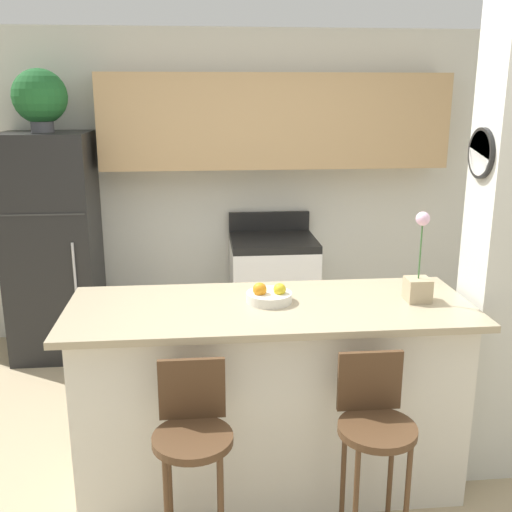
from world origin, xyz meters
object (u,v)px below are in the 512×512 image
Objects in this scene: stove_range at (273,291)px; potted_plant_on_fridge at (40,98)px; bar_stool_right at (374,429)px; orchid_vase at (418,278)px; trash_bin at (127,337)px; fruit_bowl at (269,296)px; refrigerator at (54,247)px; bar_stool_left at (193,439)px.

potted_plant_on_fridge reaches higher than stove_range.
bar_stool_right is 0.84m from orchid_vase.
orchid_vase is 1.23× the size of trash_bin.
fruit_bowl is at bearing -59.33° from trash_bin.
refrigerator is 4.64× the size of trash_bin.
stove_range is at bearing 93.65° from bar_stool_right.
potted_plant_on_fridge is (-1.89, 2.40, 1.39)m from bar_stool_right.
bar_stool_left is 0.84m from fruit_bowl.
trash_bin is (0.55, -0.21, -1.82)m from potted_plant_on_fridge.
refrigerator is 2.65m from bar_stool_left.
refrigerator is at bearing -61.39° from potted_plant_on_fridge.
refrigerator is 7.50× the size of fruit_bowl.
potted_plant_on_fridge reaches higher than bar_stool_left.
potted_plant_on_fridge reaches higher than bar_stool_right.
trash_bin is at bearing 121.34° from bar_stool_right.
bar_stool_left is at bearing -76.09° from trash_bin.
fruit_bowl is 0.62× the size of trash_bin.
bar_stool_left reaches higher than trash_bin.
bar_stool_left is at bearing -65.44° from refrigerator.
bar_stool_right is 4.00× the size of fruit_bowl.
bar_stool_left is (1.10, -2.40, -0.26)m from refrigerator.
refrigerator is 3.85× the size of potted_plant_on_fridge.
refrigerator is at bearing 128.21° from bar_stool_right.
potted_plant_on_fridge is (-1.73, -0.01, 1.55)m from stove_range.
fruit_bowl reaches higher than trash_bin.
potted_plant_on_fridge reaches higher than fruit_bowl.
bar_stool_right is 2.02× the size of orchid_vase.
orchid_vase reaches higher than bar_stool_left.
stove_range is 2.42m from bar_stool_right.
bar_stool_right is at bearing -51.79° from refrigerator.
bar_stool_left is at bearing -65.44° from potted_plant_on_fridge.
potted_plant_on_fridge is 1.21× the size of trash_bin.
potted_plant_on_fridge is at bearing 140.73° from orchid_vase.
fruit_bowl is (1.49, -1.79, 0.16)m from refrigerator.
fruit_bowl reaches higher than bar_stool_left.
fruit_bowl is (-0.76, 0.05, -0.09)m from orchid_vase.
refrigerator is 1.87× the size of bar_stool_left.
stove_range is 1.14× the size of bar_stool_right.
orchid_vase is at bearing -74.36° from stove_range.
orchid_vase reaches higher than fruit_bowl.
orchid_vase is (2.25, -1.84, 0.25)m from refrigerator.
fruit_bowl reaches higher than bar_stool_right.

